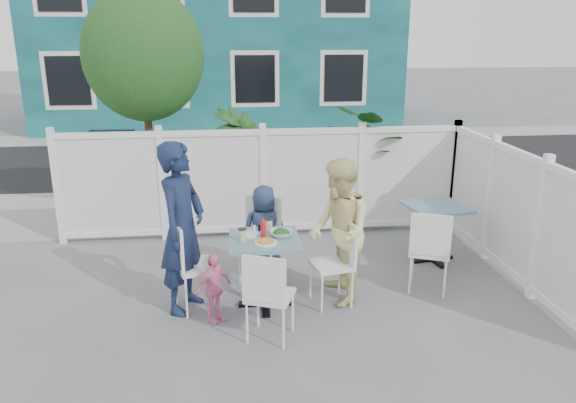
{
  "coord_description": "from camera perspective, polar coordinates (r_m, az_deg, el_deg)",
  "views": [
    {
      "loc": [
        -0.45,
        -5.5,
        2.95
      ],
      "look_at": [
        0.25,
        0.55,
        1.08
      ],
      "focal_mm": 35.0,
      "sensor_mm": 36.0,
      "label": 1
    }
  ],
  "objects": [
    {
      "name": "ketchup_bottle",
      "position": [
        6.06,
        -2.54,
        -2.85
      ],
      "size": [
        0.06,
        0.06,
        0.18
      ],
      "primitive_type": "cylinder",
      "color": "red",
      "rests_on": "main_table"
    },
    {
      "name": "chair_back",
      "position": [
        6.89,
        -2.75,
        -3.03
      ],
      "size": [
        0.58,
        0.57,
        1.01
      ],
      "rotation": [
        0.0,
        0.0,
        2.8
      ],
      "color": "white",
      "rests_on": "ground"
    },
    {
      "name": "toddler",
      "position": [
        5.95,
        -7.55,
        -8.69
      ],
      "size": [
        0.46,
        0.43,
        0.76
      ],
      "primitive_type": "imported",
      "rotation": [
        0.0,
        0.0,
        0.71
      ],
      "color": "pink",
      "rests_on": "ground"
    },
    {
      "name": "ground",
      "position": [
        6.26,
        -1.74,
        -11.09
      ],
      "size": [
        80.0,
        80.0,
        0.0
      ],
      "primitive_type": "plane",
      "color": "slate"
    },
    {
      "name": "pepper_shaker",
      "position": [
        6.27,
        -2.93,
        -2.69
      ],
      "size": [
        0.03,
        0.03,
        0.07
      ],
      "primitive_type": "cylinder",
      "color": "black",
      "rests_on": "main_table"
    },
    {
      "name": "spare_table",
      "position": [
        7.58,
        14.78,
        -1.64
      ],
      "size": [
        0.84,
        0.84,
        0.77
      ],
      "rotation": [
        0.0,
        0.0,
        0.17
      ],
      "color": "#406871",
      "rests_on": "ground"
    },
    {
      "name": "building",
      "position": [
        19.5,
        -7.05,
        17.04
      ],
      "size": [
        11.0,
        6.0,
        6.0
      ],
      "color": "#11464F",
      "rests_on": "ground"
    },
    {
      "name": "potted_shrub_a",
      "position": [
        8.85,
        -4.84,
        3.56
      ],
      "size": [
        1.4,
        1.4,
        1.8
      ],
      "primitive_type": "imported",
      "rotation": [
        0.0,
        0.0,
        0.96
      ],
      "color": "#133D15",
      "rests_on": "ground"
    },
    {
      "name": "chair_left",
      "position": [
        6.16,
        -10.07,
        -5.8
      ],
      "size": [
        0.56,
        0.57,
        1.0
      ],
      "rotation": [
        0.0,
        0.0,
        -1.24
      ],
      "color": "white",
      "rests_on": "ground"
    },
    {
      "name": "chair_near",
      "position": [
        5.46,
        -2.09,
        -9.06
      ],
      "size": [
        0.55,
        0.54,
        0.94
      ],
      "rotation": [
        0.0,
        0.0,
        -0.38
      ],
      "color": "white",
      "rests_on": "ground"
    },
    {
      "name": "man",
      "position": [
        6.07,
        -10.7,
        -2.66
      ],
      "size": [
        0.68,
        0.8,
        1.87
      ],
      "primitive_type": "imported",
      "rotation": [
        0.0,
        0.0,
        1.17
      ],
      "color": "#15213F",
      "rests_on": "ground"
    },
    {
      "name": "street",
      "position": [
        13.34,
        -4.51,
        4.2
      ],
      "size": [
        24.0,
        5.0,
        0.01
      ],
      "primitive_type": "cube",
      "color": "black",
      "rests_on": "ground"
    },
    {
      "name": "salt_shaker",
      "position": [
        6.27,
        -3.42,
        -2.73
      ],
      "size": [
        0.03,
        0.03,
        0.07
      ],
      "primitive_type": "cylinder",
      "color": "white",
      "rests_on": "main_table"
    },
    {
      "name": "near_sidewalk",
      "position": [
        9.77,
        -3.65,
        -0.56
      ],
      "size": [
        24.0,
        2.6,
        0.01
      ],
      "primitive_type": "cube",
      "color": "gray",
      "rests_on": "ground"
    },
    {
      "name": "chair_spare",
      "position": [
        6.64,
        14.23,
        -4.41
      ],
      "size": [
        0.59,
        0.58,
        1.0
      ],
      "rotation": [
        0.0,
        0.0,
        -0.4
      ],
      "color": "white",
      "rests_on": "ground"
    },
    {
      "name": "tree",
      "position": [
        8.89,
        -14.48,
        14.2
      ],
      "size": [
        1.8,
        1.62,
        3.59
      ],
      "color": "#382316",
      "rests_on": "ground"
    },
    {
      "name": "main_table",
      "position": [
        6.13,
        -2.42,
        -5.33
      ],
      "size": [
        0.77,
        0.77,
        0.8
      ],
      "rotation": [
        0.0,
        0.0,
        -0.03
      ],
      "color": "#406871",
      "rests_on": "ground"
    },
    {
      "name": "woman",
      "position": [
        6.21,
        5.19,
        -3.12
      ],
      "size": [
        0.67,
        0.83,
        1.64
      ],
      "primitive_type": "imported",
      "rotation": [
        0.0,
        0.0,
        -1.51
      ],
      "color": "#ECD64D",
      "rests_on": "ground"
    },
    {
      "name": "boy",
      "position": [
        6.93,
        -2.41,
        -3.0
      ],
      "size": [
        0.6,
        0.43,
        1.15
      ],
      "primitive_type": "imported",
      "rotation": [
        0.0,
        0.0,
        3.26
      ],
      "color": "navy",
      "rests_on": "ground"
    },
    {
      "name": "fence_back",
      "position": [
        8.21,
        -2.53,
        1.72
      ],
      "size": [
        5.86,
        0.08,
        1.6
      ],
      "color": "white",
      "rests_on": "ground"
    },
    {
      "name": "chair_right",
      "position": [
        6.25,
        5.14,
        -5.56
      ],
      "size": [
        0.49,
        0.5,
        0.95
      ],
      "rotation": [
        0.0,
        0.0,
        1.76
      ],
      "color": "white",
      "rests_on": "ground"
    },
    {
      "name": "utility_cabinet",
      "position": [
        9.96,
        -17.37,
        2.8
      ],
      "size": [
        0.71,
        0.53,
        1.27
      ],
      "primitive_type": "cube",
      "rotation": [
        0.0,
        0.0,
        -0.06
      ],
      "color": "gold",
      "rests_on": "ground"
    },
    {
      "name": "far_sidewalk",
      "position": [
        16.38,
        -4.94,
        6.59
      ],
      "size": [
        24.0,
        1.6,
        0.01
      ],
      "primitive_type": "cube",
      "color": "gray",
      "rests_on": "ground"
    },
    {
      "name": "plate_side",
      "position": [
        6.17,
        -4.04,
        -3.33
      ],
      "size": [
        0.23,
        0.23,
        0.02
      ],
      "primitive_type": "cylinder",
      "color": "white",
      "rests_on": "main_table"
    },
    {
      "name": "salad_bowl",
      "position": [
        6.11,
        -0.69,
        -3.29
      ],
      "size": [
        0.24,
        0.24,
        0.06
      ],
      "primitive_type": "imported",
      "color": "white",
      "rests_on": "main_table"
    },
    {
      "name": "plate_main",
      "position": [
        5.92,
        -2.26,
        -4.19
      ],
      "size": [
        0.24,
        0.24,
        0.02
      ],
      "primitive_type": "cylinder",
      "color": "white",
      "rests_on": "main_table"
    },
    {
      "name": "potted_shrub_b",
      "position": [
        9.05,
        8.7,
        3.96
      ],
      "size": [
        2.02,
        2.13,
        1.87
      ],
      "primitive_type": "imported",
      "rotation": [
        0.0,
        0.0,
        5.14
      ],
      "color": "#133D15",
      "rests_on": "ground"
    },
    {
      "name": "coffee_cup_b",
      "position": [
        6.28,
        -1.98,
        -2.4
      ],
      "size": [
        0.08,
        0.08,
        0.12
      ],
      "primitive_type": "cylinder",
      "color": "beige",
      "rests_on": "main_table"
    },
    {
      "name": "coffee_cup_a",
      "position": [
        5.99,
        -4.66,
        -3.42
      ],
      "size": [
        0.08,
        0.08,
        0.12
      ],
      "primitive_type": "cylinder",
      "color": "beige",
      "rests_on": "main_table"
    },
    {
      "name": "fence_right",
      "position": [
        7.34,
        21.81,
        -1.4
      ],
      "size": [
        0.08,
        3.66,
        1.6
      ],
      "rotation": [
        0.0,
        0.0,
        1.57
      ],
      "color": "white",
      "rests_on": "ground"
    }
  ]
}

